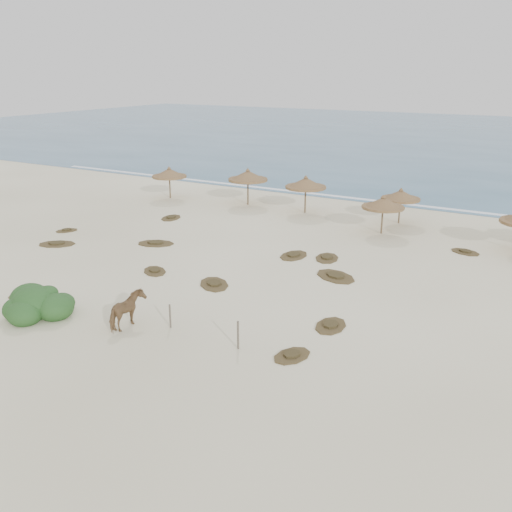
% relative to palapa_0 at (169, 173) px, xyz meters
% --- Properties ---
extents(ground, '(160.00, 160.00, 0.00)m').
position_rel_palapa_0_xyz_m(ground, '(15.24, -18.40, -2.11)').
color(ground, white).
rests_on(ground, ground).
extents(ocean, '(200.00, 100.00, 0.01)m').
position_rel_palapa_0_xyz_m(ocean, '(15.24, 56.60, -2.11)').
color(ocean, '#265372').
rests_on(ocean, ground).
extents(foam_line, '(70.00, 0.60, 0.01)m').
position_rel_palapa_0_xyz_m(foam_line, '(15.24, 7.60, -2.11)').
color(foam_line, white).
rests_on(foam_line, ground).
extents(palapa_0, '(3.85, 3.85, 2.72)m').
position_rel_palapa_0_xyz_m(palapa_0, '(0.00, 0.00, 0.00)').
color(palapa_0, brown).
rests_on(palapa_0, ground).
extents(palapa_1, '(3.96, 3.96, 2.98)m').
position_rel_palapa_0_xyz_m(palapa_1, '(6.97, 1.23, 0.20)').
color(palapa_1, brown).
rests_on(palapa_1, ground).
extents(palapa_2, '(3.96, 3.96, 2.91)m').
position_rel_palapa_0_xyz_m(palapa_2, '(12.18, 1.01, 0.15)').
color(palapa_2, brown).
rests_on(palapa_2, ground).
extents(palapa_3, '(3.71, 3.71, 2.64)m').
position_rel_palapa_0_xyz_m(palapa_3, '(19.08, -1.68, -0.06)').
color(palapa_3, brown).
rests_on(palapa_3, ground).
extents(palapa_4, '(2.94, 2.94, 2.58)m').
position_rel_palapa_0_xyz_m(palapa_4, '(19.33, 1.53, -0.11)').
color(palapa_4, brown).
rests_on(palapa_4, ground).
extents(horse, '(0.99, 1.91, 1.56)m').
position_rel_palapa_0_xyz_m(horse, '(14.27, -21.26, -1.33)').
color(horse, brown).
rests_on(horse, ground).
extents(fence_post_near, '(0.10, 0.10, 1.06)m').
position_rel_palapa_0_xyz_m(fence_post_near, '(15.84, -20.34, -1.58)').
color(fence_post_near, brown).
rests_on(fence_post_near, ground).
extents(fence_post_far, '(0.10, 0.10, 1.19)m').
position_rel_palapa_0_xyz_m(fence_post_far, '(19.37, -20.57, -1.52)').
color(fence_post_far, brown).
rests_on(fence_post_far, ground).
extents(bush, '(3.47, 3.05, 1.55)m').
position_rel_palapa_0_xyz_m(bush, '(9.80, -22.27, -1.60)').
color(bush, '#2E5524').
rests_on(bush, ground).
extents(scrub_0, '(2.73, 2.43, 0.16)m').
position_rel_palapa_0_xyz_m(scrub_0, '(2.14, -14.29, -2.06)').
color(scrub_0, '#4D3C22').
rests_on(scrub_0, ground).
extents(scrub_1, '(2.72, 2.27, 0.16)m').
position_rel_palapa_0_xyz_m(scrub_1, '(7.46, -11.10, -2.06)').
color(scrub_1, '#4D3C22').
rests_on(scrub_1, ground).
extents(scrub_2, '(2.11, 2.01, 0.16)m').
position_rel_palapa_0_xyz_m(scrub_2, '(10.73, -15.19, -2.06)').
color(scrub_2, '#4D3C22').
rests_on(scrub_2, ground).
extents(scrub_3, '(2.98, 2.64, 0.16)m').
position_rel_palapa_0_xyz_m(scrub_3, '(19.62, -11.05, -2.06)').
color(scrub_3, '#4D3C22').
rests_on(scrub_3, ground).
extents(scrub_4, '(1.34, 1.97, 0.16)m').
position_rel_palapa_0_xyz_m(scrub_4, '(21.76, -16.86, -2.06)').
color(scrub_4, '#4D3C22').
rests_on(scrub_4, ground).
extents(scrub_6, '(1.73, 2.23, 0.16)m').
position_rel_palapa_0_xyz_m(scrub_6, '(4.32, -5.48, -2.06)').
color(scrub_6, '#4D3C22').
rests_on(scrub_6, ground).
extents(scrub_7, '(1.79, 2.29, 0.16)m').
position_rel_palapa_0_xyz_m(scrub_7, '(18.02, -8.43, -2.06)').
color(scrub_7, '#4D3C22').
rests_on(scrub_7, ground).
extents(scrub_8, '(1.54, 1.73, 0.16)m').
position_rel_palapa_0_xyz_m(scrub_8, '(0.28, -11.77, -2.06)').
color(scrub_8, '#4D3C22').
rests_on(scrub_8, ground).
extents(scrub_9, '(2.55, 2.55, 0.16)m').
position_rel_palapa_0_xyz_m(scrub_9, '(14.65, -15.22, -2.06)').
color(scrub_9, '#4D3C22').
rests_on(scrub_9, ground).
extents(scrub_10, '(2.09, 1.74, 0.16)m').
position_rel_palapa_0_xyz_m(scrub_10, '(24.80, -3.23, -2.06)').
color(scrub_10, '#4D3C22').
rests_on(scrub_10, ground).
extents(scrub_11, '(1.87, 2.42, 0.16)m').
position_rel_palapa_0_xyz_m(scrub_11, '(7.40, -20.67, -2.06)').
color(scrub_11, '#4D3C22').
rests_on(scrub_11, ground).
extents(scrub_12, '(1.56, 1.96, 0.16)m').
position_rel_palapa_0_xyz_m(scrub_12, '(21.51, -20.09, -2.06)').
color(scrub_12, '#4D3C22').
rests_on(scrub_12, ground).
extents(scrub_13, '(1.48, 2.22, 0.16)m').
position_rel_palapa_0_xyz_m(scrub_13, '(16.13, -8.98, -2.06)').
color(scrub_13, '#4D3C22').
rests_on(scrub_13, ground).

